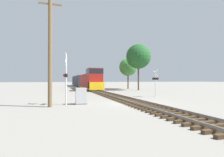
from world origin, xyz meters
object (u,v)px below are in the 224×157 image
Objects in this scene: freight_train at (82,81)px; tree_mid_background at (128,67)px; crossing_signal_near at (66,76)px; crossing_signal_far at (156,80)px; utility_pole at (50,50)px; tree_far_right at (138,57)px; relay_cabinet at (81,96)px.

freight_train is 6.04× the size of tree_mid_background.
crossing_signal_near is 12.21m from crossing_signal_far.
freight_train is 39.20m from crossing_signal_near.
tree_mid_background is at bearing 155.70° from crossing_signal_near.
tree_mid_background is (17.37, 25.99, 0.90)m from utility_pole.
crossing_signal_near is at bearing 96.19° from crossing_signal_far.
freight_train is at bearing -5.40° from crossing_signal_far.
tree_mid_background is at bearing -26.43° from crossing_signal_far.
freight_train is 13.22× the size of crossing_signal_far.
crossing_signal_far is at bearing -102.51° from tree_mid_background.
freight_train is 22.61m from tree_far_right.
crossing_signal_near is at bearing -99.23° from freight_train.
tree_mid_background reaches higher than relay_cabinet.
freight_train is 39.02m from relay_cabinet.
relay_cabinet is 0.16× the size of utility_pole.
crossing_signal_far is 0.46× the size of tree_mid_background.
tree_far_right is (16.07, 19.03, 4.83)m from crossing_signal_near.
tree_far_right is at bearing -63.55° from freight_train.
utility_pole is at bearing -123.76° from tree_mid_background.
crossing_signal_near is 1.29× the size of crossing_signal_far.
tree_far_right is (9.78, -19.66, 5.39)m from freight_train.
tree_far_right is (14.73, 19.03, 6.64)m from relay_cabinet.
relay_cabinet is 4.75m from utility_pole.
utility_pole reaches higher than relay_cabinet.
crossing_signal_far is at bearing 118.48° from crossing_signal_near.
freight_train is 31.65× the size of relay_cabinet.
utility_pole is at bearing -100.82° from freight_train.
utility_pole reaches higher than crossing_signal_far.
utility_pole is at bearing -161.56° from relay_cabinet.
freight_train is at bearing 116.45° from tree_far_right.
crossing_signal_near is (-6.29, -38.68, 0.56)m from freight_train.
utility_pole is 26.54m from tree_far_right.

